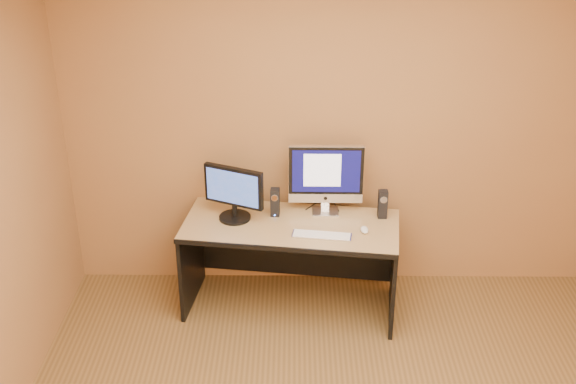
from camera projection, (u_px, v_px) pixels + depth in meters
The scene contains 11 objects.
walls at pixel (357, 275), 3.47m from camera, with size 4.00×4.00×2.60m, color olive, non-canonical shape.
ceiling at pixel (371, 2), 2.89m from camera, with size 4.00×4.00×0.00m, color white.
desk at pixel (291, 266), 5.30m from camera, with size 1.53×0.67×0.71m, color tan, non-canonical shape.
imac at pixel (326, 180), 5.20m from camera, with size 0.55×0.20×0.53m, color silver, non-canonical shape.
second_monitor at pixel (234, 194), 5.13m from camera, with size 0.46×0.23×0.40m, color black, non-canonical shape.
speaker_left at pixel (275, 202), 5.22m from camera, with size 0.07×0.07×0.21m, color black, non-canonical shape.
speaker_right at pixel (383, 204), 5.19m from camera, with size 0.07×0.07×0.21m, color black, non-canonical shape.
keyboard at pixel (322, 235), 4.98m from camera, with size 0.41×0.11×0.02m, color silver.
mouse at pixel (364, 230), 5.04m from camera, with size 0.06×0.10×0.03m, color silver.
cable_a at pixel (335, 205), 5.40m from camera, with size 0.01×0.01×0.21m, color black.
cable_b at pixel (312, 205), 5.40m from camera, with size 0.01×0.01×0.17m, color black.
Camera 1 is at (-0.31, -2.93, 3.20)m, focal length 45.00 mm.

